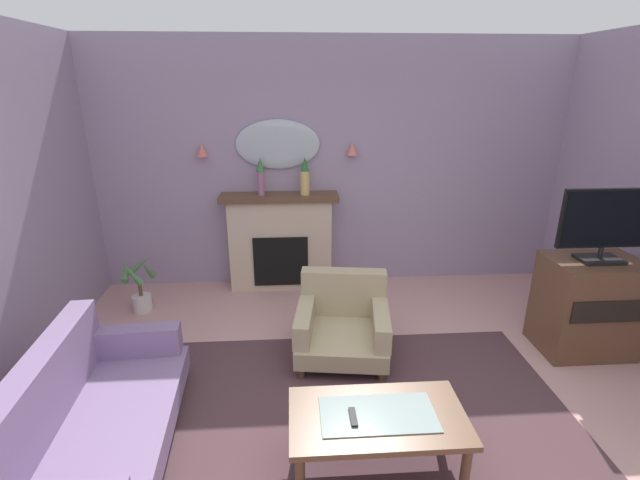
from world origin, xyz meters
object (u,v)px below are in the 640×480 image
object	(u,v)px
wall_mirror	(278,144)
armchair_beside_couch	(343,322)
fireplace	(281,242)
mantel_vase_left	(261,175)
potted_plant_small_fern	(140,287)
tv_cabinet	(587,305)
mantel_vase_centre	(305,177)
coffee_table	(377,422)
floral_couch	(85,418)
tv_flatscreen	(607,223)
tv_remote	(353,417)
wall_sconce_right	(352,149)
wall_sconce_left	(202,150)

from	to	relation	value
wall_mirror	armchair_beside_couch	distance (m)	2.20
fireplace	mantel_vase_left	distance (m)	0.85
potted_plant_small_fern	wall_mirror	bearing A→B (deg)	23.83
tv_cabinet	mantel_vase_centre	bearing A→B (deg)	148.83
coffee_table	fireplace	bearing A→B (deg)	102.86
wall_mirror	floral_couch	world-z (taller)	wall_mirror
tv_flatscreen	potted_plant_small_fern	size ratio (longest dim) A/B	1.34
fireplace	wall_mirror	distance (m)	1.15
floral_couch	tv_flatscreen	bearing A→B (deg)	14.11
tv_remote	fireplace	bearing A→B (deg)	99.69
wall_sconce_right	armchair_beside_couch	xyz separation A→B (m)	(-0.26, -1.54, -1.35)
wall_sconce_left	armchair_beside_couch	xyz separation A→B (m)	(1.44, -1.54, -1.35)
wall_sconce_right	potted_plant_small_fern	xyz separation A→B (m)	(-2.38, -0.62, -1.38)
tv_remote	tv_flatscreen	size ratio (longest dim) A/B	0.19
tv_remote	tv_flatscreen	distance (m)	2.78
wall_sconce_right	mantel_vase_left	bearing A→B (deg)	-173.48
fireplace	armchair_beside_couch	distance (m)	1.58
wall_sconce_right	potted_plant_small_fern	world-z (taller)	wall_sconce_right
mantel_vase_centre	wall_sconce_right	xyz separation A→B (m)	(0.55, 0.12, 0.29)
wall_sconce_left	coffee_table	world-z (taller)	wall_sconce_left
mantel_vase_left	coffee_table	world-z (taller)	mantel_vase_left
fireplace	floral_couch	xyz separation A→B (m)	(-1.23, -2.60, -0.25)
armchair_beside_couch	mantel_vase_centre	bearing A→B (deg)	101.39
fireplace	armchair_beside_couch	xyz separation A→B (m)	(0.59, -1.45, -0.27)
potted_plant_small_fern	coffee_table	bearing A→B (deg)	-46.59
mantel_vase_left	wall_sconce_left	distance (m)	0.71
fireplace	tv_cabinet	xyz separation A→B (m)	(2.83, -1.56, -0.12)
wall_sconce_left	potted_plant_small_fern	world-z (taller)	wall_sconce_left
mantel_vase_left	tv_flatscreen	distance (m)	3.40
fireplace	wall_sconce_left	size ratio (longest dim) A/B	9.71
wall_mirror	tv_remote	world-z (taller)	wall_mirror
mantel_vase_left	potted_plant_small_fern	world-z (taller)	mantel_vase_left
armchair_beside_couch	tv_cabinet	size ratio (longest dim) A/B	1.02
armchair_beside_couch	tv_flatscreen	world-z (taller)	tv_flatscreen
armchair_beside_couch	tv_cabinet	bearing A→B (deg)	-2.76
armchair_beside_couch	wall_sconce_right	bearing A→B (deg)	80.28
fireplace	wall_mirror	size ratio (longest dim) A/B	1.42
wall_sconce_right	fireplace	bearing A→B (deg)	-173.84
fireplace	tv_flatscreen	distance (m)	3.31
coffee_table	armchair_beside_couch	distance (m)	1.38
mantel_vase_centre	wall_mirror	distance (m)	0.49
wall_mirror	tv_flatscreen	xyz separation A→B (m)	(2.83, -1.72, -0.46)
mantel_vase_left	wall_sconce_right	bearing A→B (deg)	6.52
wall_mirror	wall_sconce_left	xyz separation A→B (m)	(-0.85, -0.05, -0.05)
wall_mirror	armchair_beside_couch	xyz separation A→B (m)	(0.59, -1.59, -1.40)
potted_plant_small_fern	wall_sconce_left	bearing A→B (deg)	42.70
wall_sconce_right	coffee_table	world-z (taller)	wall_sconce_right
tv_remote	potted_plant_small_fern	distance (m)	3.08
tv_remote	floral_couch	size ratio (longest dim) A/B	0.09
wall_sconce_left	coffee_table	distance (m)	3.52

